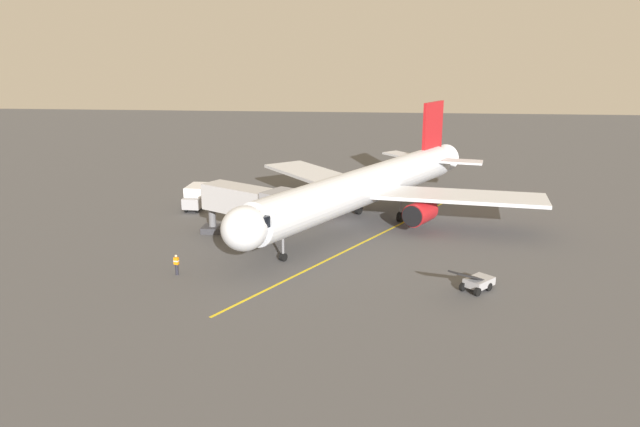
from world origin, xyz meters
name	(u,v)px	position (x,y,z in m)	size (l,w,h in m)	color
ground_plane	(346,223)	(0.00, 0.00, 0.00)	(220.00, 220.00, 0.00)	#4C4C4F
apron_lead_in_line	(363,242)	(-1.93, 6.25, 0.01)	(0.24, 40.00, 0.01)	yellow
airplane	(367,186)	(-2.07, 0.01, 4.00)	(30.89, 36.61, 11.50)	silver
jet_bridge	(254,204)	(8.21, 7.11, 3.76)	(10.81, 7.70, 5.40)	#B7B7BC
ground_crew_marshaller	(176,264)	(12.87, 16.00, 0.89)	(0.44, 0.32, 1.71)	#23232D
belt_loader_near_nose	(477,282)	(-10.81, 17.00, 0.71)	(3.98, 4.19, 2.32)	#9E9EA3
box_truck_portside	(196,197)	(17.31, -4.37, 1.39)	(2.09, 4.65, 2.62)	#9E9EA3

